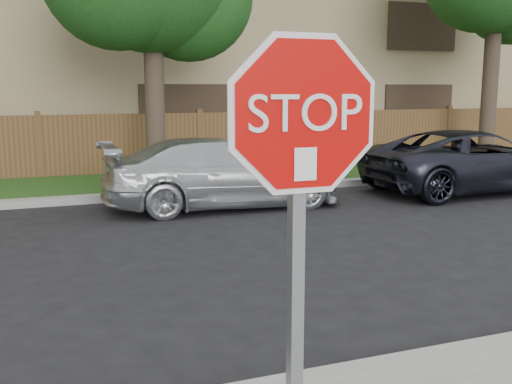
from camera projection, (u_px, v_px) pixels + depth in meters
name	position (u px, v px, depth m)	size (l,w,h in m)	color
far_curb	(45.00, 202.00, 11.59)	(70.00, 0.30, 0.15)	gray
grass_strip	(43.00, 189.00, 13.11)	(70.00, 3.00, 0.12)	#1E4714
fence	(40.00, 149.00, 14.45)	(70.00, 0.12, 1.60)	#543A1D
apartment_building	(30.00, 47.00, 19.14)	(35.20, 9.20, 7.20)	#9F8962
stop_sign	(301.00, 185.00, 2.74)	(1.01, 0.13, 2.55)	gray
sedan_right	(223.00, 173.00, 11.37)	(1.85, 4.55, 1.32)	silver
sedan_far_right	(473.00, 161.00, 13.06)	(2.25, 4.87, 1.35)	#282935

